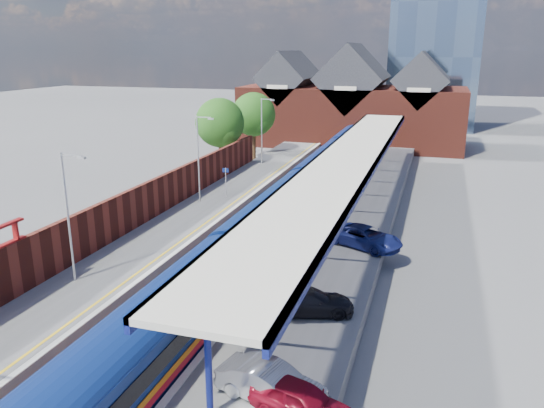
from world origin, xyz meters
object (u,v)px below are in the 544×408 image
(lamp_post_d, at_px, (263,127))
(parked_car_blue, at_px, (366,237))
(lamp_post_b, at_px, (69,210))
(lamp_post_c, at_px, (200,154))
(parked_car_red, at_px, (302,401))
(train, at_px, (304,187))
(parked_car_silver, at_px, (271,384))
(platform_sign, at_px, (226,177))
(parked_car_dark, at_px, (309,301))

(lamp_post_d, distance_m, parked_car_blue, 26.66)
(lamp_post_b, distance_m, lamp_post_c, 16.00)
(parked_car_red, distance_m, parked_car_blue, 16.83)
(train, relative_size, parked_car_silver, 16.23)
(parked_car_blue, bearing_deg, parked_car_silver, -157.96)
(lamp_post_c, bearing_deg, platform_sign, 55.74)
(parked_car_blue, bearing_deg, parked_car_red, -153.55)
(parked_car_red, relative_size, parked_car_silver, 0.91)
(parked_car_dark, bearing_deg, parked_car_silver, 163.66)
(lamp_post_b, bearing_deg, parked_car_blue, 34.29)
(lamp_post_b, bearing_deg, platform_sign, 85.67)
(lamp_post_b, height_order, parked_car_red, lamp_post_b)
(parked_car_silver, bearing_deg, lamp_post_d, 32.57)
(parked_car_silver, bearing_deg, lamp_post_b, 77.14)
(lamp_post_b, distance_m, platform_sign, 18.20)
(lamp_post_c, relative_size, lamp_post_d, 1.00)
(platform_sign, height_order, parked_car_dark, platform_sign)
(lamp_post_c, height_order, parked_car_blue, lamp_post_c)
(lamp_post_c, bearing_deg, parked_car_red, -58.20)
(lamp_post_d, bearing_deg, parked_car_silver, -71.26)
(lamp_post_c, height_order, platform_sign, lamp_post_c)
(lamp_post_b, bearing_deg, parked_car_silver, -26.69)
(parked_car_blue, bearing_deg, platform_sign, 82.99)
(platform_sign, bearing_deg, lamp_post_b, -94.33)
(lamp_post_d, bearing_deg, parked_car_red, -69.87)
(train, height_order, parked_car_silver, train)
(lamp_post_b, relative_size, lamp_post_d, 1.00)
(lamp_post_b, relative_size, lamp_post_c, 1.00)
(lamp_post_b, bearing_deg, lamp_post_c, 90.00)
(lamp_post_c, height_order, parked_car_red, lamp_post_c)
(train, distance_m, platform_sign, 6.60)
(train, relative_size, lamp_post_d, 9.42)
(parked_car_silver, xyz_separation_m, parked_car_blue, (1.11, 16.26, -0.01))
(train, distance_m, parked_car_silver, 26.17)
(lamp_post_d, distance_m, parked_car_silver, 40.88)
(lamp_post_d, height_order, parked_car_silver, lamp_post_d)
(platform_sign, relative_size, parked_car_blue, 0.52)
(parked_car_silver, bearing_deg, parked_car_dark, 15.92)
(lamp_post_c, height_order, parked_car_dark, lamp_post_c)
(parked_car_dark, bearing_deg, lamp_post_c, 20.53)
(lamp_post_c, xyz_separation_m, parked_car_silver, (13.09, -22.58, -3.32))
(train, height_order, platform_sign, platform_sign)
(platform_sign, relative_size, parked_car_silver, 0.62)
(parked_car_red, bearing_deg, lamp_post_b, 79.49)
(train, relative_size, lamp_post_c, 9.42)
(lamp_post_b, height_order, lamp_post_c, same)
(lamp_post_d, bearing_deg, parked_car_blue, -57.54)
(lamp_post_b, xyz_separation_m, parked_car_silver, (13.09, -6.58, -3.32))
(parked_car_silver, bearing_deg, platform_sign, 39.33)
(parked_car_dark, bearing_deg, train, -3.67)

